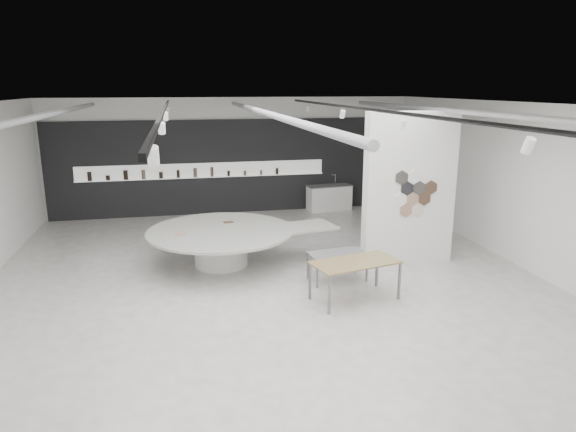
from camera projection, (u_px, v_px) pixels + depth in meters
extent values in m
cube|color=beige|center=(271.00, 289.00, 10.83)|extent=(12.00, 14.00, 0.01)
cube|color=silver|center=(269.00, 105.00, 9.89)|extent=(12.00, 14.00, 0.01)
cube|color=white|center=(233.00, 156.00, 17.00)|extent=(12.00, 0.01, 3.80)
cube|color=white|center=(440.00, 406.00, 3.72)|extent=(12.00, 0.01, 3.80)
cube|color=white|center=(532.00, 189.00, 11.58)|extent=(0.01, 14.00, 3.80)
cylinder|color=#939396|center=(43.00, 115.00, 9.56)|extent=(0.12, 12.00, 0.12)
cylinder|color=#939396|center=(265.00, 113.00, 10.41)|extent=(0.12, 12.00, 0.12)
cylinder|color=#939396|center=(454.00, 111.00, 11.26)|extent=(0.12, 12.00, 0.12)
cube|color=black|center=(163.00, 111.00, 9.51)|extent=(0.05, 13.00, 0.06)
cylinder|color=white|center=(153.00, 156.00, 4.82)|extent=(0.11, 0.18, 0.21)
cylinder|color=white|center=(162.00, 128.00, 7.95)|extent=(0.11, 0.18, 0.21)
cylinder|color=white|center=(166.00, 116.00, 11.07)|extent=(0.11, 0.18, 0.21)
cylinder|color=white|center=(168.00, 109.00, 14.20)|extent=(0.11, 0.18, 0.21)
cube|color=black|center=(367.00, 109.00, 10.32)|extent=(0.05, 13.00, 0.06)
cylinder|color=white|center=(528.00, 146.00, 5.63)|extent=(0.11, 0.18, 0.21)
cylinder|color=white|center=(402.00, 124.00, 8.76)|extent=(0.11, 0.18, 0.21)
cylinder|color=white|center=(342.00, 114.00, 11.88)|extent=(0.11, 0.18, 0.21)
cylinder|color=white|center=(308.00, 108.00, 15.01)|extent=(0.11, 0.18, 0.21)
cube|color=black|center=(234.00, 167.00, 17.02)|extent=(11.80, 0.10, 3.10)
cube|color=white|center=(203.00, 170.00, 16.77)|extent=(8.00, 0.06, 0.46)
cube|color=white|center=(204.00, 177.00, 16.77)|extent=(8.00, 0.18, 0.02)
cylinder|color=black|center=(90.00, 176.00, 16.02)|extent=(0.13, 0.13, 0.29)
cylinder|color=black|center=(108.00, 178.00, 16.15)|extent=(0.13, 0.13, 0.15)
cylinder|color=black|center=(126.00, 175.00, 16.24)|extent=(0.14, 0.14, 0.30)
cylinder|color=brown|center=(143.00, 174.00, 16.35)|extent=(0.12, 0.12, 0.29)
cylinder|color=black|center=(161.00, 175.00, 16.47)|extent=(0.12, 0.12, 0.21)
cylinder|color=black|center=(178.00, 174.00, 16.57)|extent=(0.10, 0.10, 0.25)
cylinder|color=brown|center=(195.00, 173.00, 16.68)|extent=(0.12, 0.12, 0.30)
cylinder|color=brown|center=(212.00, 172.00, 16.79)|extent=(0.10, 0.10, 0.31)
cylinder|color=black|center=(229.00, 173.00, 16.91)|extent=(0.09, 0.09, 0.17)
cylinder|color=brown|center=(245.00, 173.00, 17.02)|extent=(0.10, 0.10, 0.16)
cylinder|color=brown|center=(261.00, 172.00, 17.13)|extent=(0.09, 0.09, 0.15)
cylinder|color=black|center=(277.00, 171.00, 17.24)|extent=(0.09, 0.09, 0.21)
cube|color=white|center=(409.00, 189.00, 12.04)|extent=(2.20, 0.35, 3.60)
cylinder|color=#A17B63|center=(412.00, 199.00, 11.91)|extent=(0.34, 0.03, 0.34)
cylinder|color=#503828|center=(424.00, 199.00, 11.97)|extent=(0.34, 0.03, 0.34)
cylinder|color=white|center=(401.00, 200.00, 11.85)|extent=(0.34, 0.03, 0.34)
cylinder|color=black|center=(419.00, 188.00, 11.88)|extent=(0.34, 0.03, 0.34)
cylinder|color=black|center=(407.00, 188.00, 11.82)|extent=(0.34, 0.03, 0.34)
cylinder|color=beige|center=(418.00, 210.00, 12.01)|extent=(0.34, 0.03, 0.34)
cylinder|color=#A17B63|center=(406.00, 210.00, 11.95)|extent=(0.34, 0.03, 0.34)
cylinder|color=#503828|center=(431.00, 187.00, 11.94)|extent=(0.34, 0.03, 0.34)
cylinder|color=white|center=(414.00, 177.00, 11.78)|extent=(0.34, 0.03, 0.34)
cylinder|color=black|center=(402.00, 178.00, 11.72)|extent=(0.34, 0.03, 0.34)
cylinder|color=white|center=(221.00, 249.00, 12.16)|extent=(1.48, 1.48, 0.81)
cylinder|color=#A1A098|center=(220.00, 231.00, 12.06)|extent=(4.09, 4.09, 0.06)
cube|color=#A1A098|center=(303.00, 227.00, 12.39)|extent=(1.70, 1.25, 0.05)
cube|color=#A17B63|center=(180.00, 234.00, 11.67)|extent=(0.27, 0.22, 0.01)
cube|color=#503828|center=(229.00, 222.00, 12.71)|extent=(0.27, 0.22, 0.01)
cube|color=olive|center=(355.00, 262.00, 10.10)|extent=(1.85, 1.23, 0.03)
cube|color=slate|center=(329.00, 295.00, 9.53)|extent=(0.05, 0.05, 0.76)
cube|color=slate|center=(310.00, 281.00, 10.20)|extent=(0.05, 0.05, 0.76)
cube|color=slate|center=(399.00, 281.00, 10.21)|extent=(0.05, 0.05, 0.76)
cube|color=slate|center=(377.00, 269.00, 10.88)|extent=(0.05, 0.05, 0.76)
cube|color=slate|center=(337.00, 253.00, 11.15)|extent=(1.30, 0.77, 0.03)
cube|color=slate|center=(317.00, 274.00, 10.79)|extent=(0.04, 0.04, 0.61)
cube|color=slate|center=(308.00, 266.00, 11.29)|extent=(0.04, 0.04, 0.61)
cube|color=slate|center=(367.00, 268.00, 11.16)|extent=(0.04, 0.04, 0.61)
cube|color=slate|center=(356.00, 260.00, 11.67)|extent=(0.04, 0.04, 0.61)
cube|color=white|center=(329.00, 198.00, 17.57)|extent=(1.55, 0.75, 0.84)
cube|color=slate|center=(329.00, 186.00, 17.47)|extent=(1.59, 0.79, 0.03)
cylinder|color=silver|center=(335.00, 179.00, 17.64)|extent=(0.03, 0.03, 0.34)
cylinder|color=silver|center=(333.00, 175.00, 17.58)|extent=(0.15, 0.04, 0.02)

